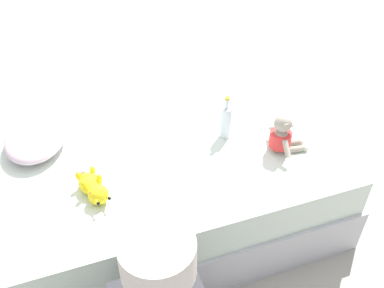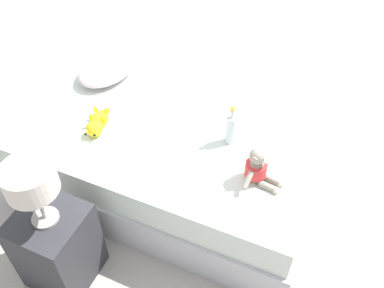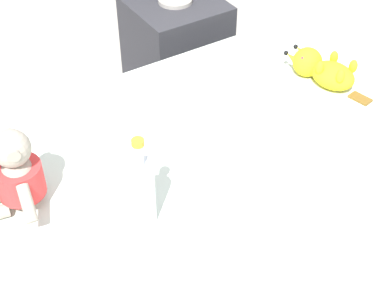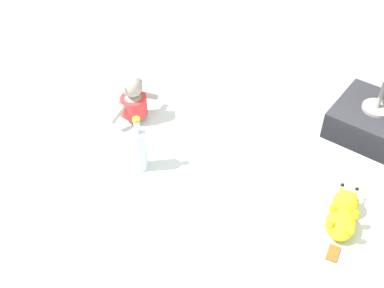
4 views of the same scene
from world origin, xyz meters
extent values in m
plane|color=#9E998E|center=(0.00, 0.00, 0.00)|extent=(16.00, 16.00, 0.00)
cube|color=#B2B2B7|center=(0.00, 0.00, 0.15)|extent=(1.46, 1.94, 0.29)
cube|color=silver|center=(0.00, 0.00, 0.41)|extent=(1.42, 1.89, 0.22)
ellipsoid|color=silver|center=(0.20, 0.67, 0.58)|extent=(0.53, 0.41, 0.13)
ellipsoid|color=#9E9384|center=(-0.30, -0.61, 0.59)|extent=(0.12, 0.12, 0.15)
cylinder|color=red|center=(-0.30, -0.61, 0.60)|extent=(0.14, 0.14, 0.09)
sphere|color=#9E9384|center=(-0.30, -0.61, 0.70)|extent=(0.10, 0.10, 0.10)
ellipsoid|color=beige|center=(-0.31, -0.65, 0.70)|extent=(0.07, 0.06, 0.04)
sphere|color=black|center=(-0.29, -0.65, 0.71)|extent=(0.01, 0.01, 0.01)
sphere|color=black|center=(-0.33, -0.65, 0.71)|extent=(0.01, 0.01, 0.01)
cylinder|color=#9E9384|center=(-0.26, -0.62, 0.71)|extent=(0.01, 0.03, 0.03)
cylinder|color=#9E9384|center=(-0.35, -0.61, 0.71)|extent=(0.01, 0.03, 0.03)
cylinder|color=#9E9384|center=(-0.21, -0.63, 0.60)|extent=(0.10, 0.04, 0.08)
cylinder|color=#9E9384|center=(-0.40, -0.60, 0.60)|extent=(0.10, 0.04, 0.08)
cylinder|color=#9E9384|center=(-0.29, -0.71, 0.53)|extent=(0.05, 0.10, 0.04)
cylinder|color=#9E9384|center=(-0.35, -0.70, 0.53)|extent=(0.05, 0.10, 0.04)
sphere|color=beige|center=(-0.30, -0.76, 0.53)|extent=(0.04, 0.04, 0.04)
sphere|color=beige|center=(-0.36, -0.75, 0.53)|extent=(0.04, 0.04, 0.04)
ellipsoid|color=yellow|center=(-0.27, 0.43, 0.56)|extent=(0.17, 0.14, 0.08)
sphere|color=yellow|center=(-0.37, 0.41, 0.57)|extent=(0.10, 0.10, 0.10)
cone|color=yellow|center=(-0.40, 0.37, 0.58)|extent=(0.07, 0.04, 0.05)
sphere|color=black|center=(-0.43, 0.36, 0.58)|extent=(0.02, 0.02, 0.02)
cone|color=yellow|center=(-0.41, 0.42, 0.58)|extent=(0.07, 0.04, 0.05)
sphere|color=black|center=(-0.44, 0.42, 0.58)|extent=(0.02, 0.02, 0.02)
sphere|color=red|center=(-0.36, 0.38, 0.59)|extent=(0.02, 0.02, 0.02)
sphere|color=red|center=(-0.37, 0.44, 0.59)|extent=(0.02, 0.02, 0.02)
ellipsoid|color=yellow|center=(-0.29, 0.38, 0.60)|extent=(0.03, 0.03, 0.05)
ellipsoid|color=yellow|center=(-0.31, 0.47, 0.60)|extent=(0.03, 0.03, 0.05)
ellipsoid|color=yellow|center=(-0.21, 0.41, 0.60)|extent=(0.03, 0.03, 0.05)
ellipsoid|color=yellow|center=(-0.23, 0.48, 0.60)|extent=(0.03, 0.03, 0.05)
cube|color=brown|center=(-0.16, 0.46, 0.52)|extent=(0.08, 0.05, 0.01)
cylinder|color=silver|center=(-0.08, -0.38, 0.61)|extent=(0.07, 0.07, 0.20)
cylinder|color=silver|center=(-0.08, -0.38, 0.74)|extent=(0.02, 0.02, 0.06)
cylinder|color=gold|center=(-0.08, -0.38, 0.78)|extent=(0.03, 0.03, 0.01)
cube|color=#2D2D33|center=(-1.02, 0.28, 0.27)|extent=(0.36, 0.36, 0.54)
cylinder|color=gray|center=(-1.02, 0.28, 0.55)|extent=(0.14, 0.14, 0.01)
cylinder|color=gray|center=(-1.02, 0.28, 0.67)|extent=(0.02, 0.02, 0.22)
cylinder|color=beige|center=(-1.02, 0.28, 0.85)|extent=(0.25, 0.25, 0.15)
camera|label=1|loc=(-1.80, 0.44, 1.94)|focal=37.48mm
camera|label=2|loc=(-1.86, -0.91, 2.35)|focal=39.50mm
camera|label=3|loc=(0.81, -0.80, 1.61)|focal=53.45mm
camera|label=4|loc=(0.97, 0.67, 2.01)|focal=46.07mm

